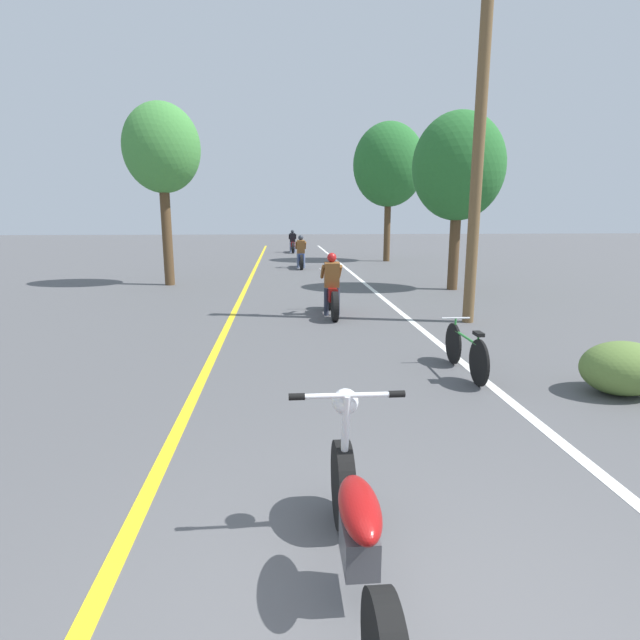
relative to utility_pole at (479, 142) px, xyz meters
The scene contains 12 objects.
lane_stripe_center 7.67m from the utility_pole, 141.18° to the left, with size 0.14×48.00×0.01m, color yellow.
lane_stripe_edge 5.76m from the utility_pole, 106.11° to the left, with size 0.14×48.00×0.01m, color white.
utility_pole is the anchor object (origin of this frame).
roadside_tree_right_near 4.99m from the utility_pole, 74.88° to the left, with size 2.78×2.50×5.33m.
roadside_tree_right_far 14.84m from the utility_pole, 85.01° to the left, with size 3.52×3.17×6.75m.
roadside_tree_left 10.22m from the utility_pole, 139.87° to the left, with size 2.44×2.20×5.80m.
roadside_bush 5.68m from the utility_pole, 85.61° to the right, with size 1.10×0.88×0.70m.
motorcycle_foreground 9.19m from the utility_pole, 115.02° to the right, with size 0.80×2.20×1.12m.
motorcycle_rider_lead 4.44m from the utility_pole, 160.77° to the left, with size 0.50×2.07×1.45m.
motorcycle_rider_mid 12.51m from the utility_pole, 105.30° to the left, with size 0.50×2.00×1.45m.
motorcycle_rider_far 21.66m from the utility_pole, 98.95° to the left, with size 0.50×2.08×1.40m.
bicycle_parked 5.11m from the utility_pole, 111.35° to the right, with size 0.44×1.69×0.76m.
Camera 1 is at (-0.54, -2.01, 2.29)m, focal length 28.00 mm.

